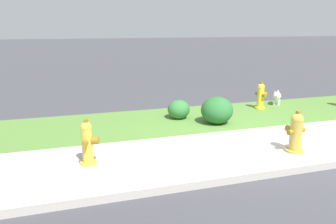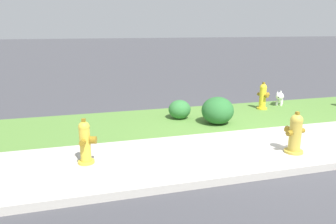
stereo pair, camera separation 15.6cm
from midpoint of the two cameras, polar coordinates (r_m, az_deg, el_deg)
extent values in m
plane|color=#424247|center=(6.45, 16.94, -5.62)|extent=(120.00, 120.00, 0.00)
cube|color=#BCB7AD|center=(6.45, 16.95, -5.58)|extent=(18.00, 2.05, 0.01)
cube|color=#568438|center=(8.26, 8.55, -0.69)|extent=(18.00, 2.33, 0.01)
cube|color=#BCB7AD|center=(5.62, 23.28, -8.60)|extent=(18.00, 0.16, 0.12)
cylinder|color=yellow|center=(9.24, 15.21, 0.74)|extent=(0.27, 0.27, 0.05)
cylinder|color=yellow|center=(9.18, 15.34, 2.54)|extent=(0.18, 0.18, 0.55)
sphere|color=yellow|center=(9.13, 15.45, 4.21)|extent=(0.19, 0.19, 0.19)
cube|color=olive|center=(9.11, 15.50, 4.89)|extent=(0.07, 0.07, 0.06)
cylinder|color=olive|center=(9.26, 14.79, 3.09)|extent=(0.11, 0.11, 0.09)
cylinder|color=olive|center=(9.07, 15.95, 2.78)|extent=(0.11, 0.11, 0.09)
cylinder|color=olive|center=(9.26, 15.98, 3.01)|extent=(0.12, 0.14, 0.12)
cylinder|color=gold|center=(6.26, 20.44, -6.30)|extent=(0.32, 0.32, 0.05)
cylinder|color=gold|center=(6.17, 20.68, -3.70)|extent=(0.21, 0.21, 0.55)
sphere|color=gold|center=(6.09, 20.91, -1.26)|extent=(0.22, 0.22, 0.22)
cube|color=olive|center=(6.06, 21.02, -0.11)|extent=(0.07, 0.07, 0.06)
cylinder|color=olive|center=(6.04, 19.82, -3.35)|extent=(0.11, 0.11, 0.09)
cylinder|color=olive|center=(6.26, 21.63, -2.90)|extent=(0.11, 0.11, 0.09)
cylinder|color=olive|center=(6.24, 19.66, -2.76)|extent=(0.14, 0.12, 0.12)
cylinder|color=gold|center=(5.54, -14.48, -8.56)|extent=(0.27, 0.27, 0.05)
cylinder|color=gold|center=(5.43, -14.69, -5.52)|extent=(0.17, 0.17, 0.58)
sphere|color=gold|center=(5.34, -14.89, -2.62)|extent=(0.18, 0.18, 0.18)
cube|color=olive|center=(5.31, -14.96, -1.52)|extent=(0.07, 0.07, 0.06)
cylinder|color=olive|center=(5.52, -14.40, -4.39)|extent=(0.11, 0.11, 0.09)
cylinder|color=olive|center=(5.29, -15.10, -5.30)|extent=(0.11, 0.11, 0.09)
cylinder|color=olive|center=(5.37, -13.33, -4.87)|extent=(0.13, 0.14, 0.12)
ellipsoid|color=white|center=(9.85, 18.03, 2.69)|extent=(0.37, 0.38, 0.22)
sphere|color=white|center=(9.64, 17.93, 2.68)|extent=(0.17, 0.17, 0.17)
sphere|color=black|center=(9.56, 17.88, 2.54)|extent=(0.03, 0.03, 0.03)
cone|color=white|center=(9.61, 18.26, 3.31)|extent=(0.09, 0.09, 0.08)
cone|color=white|center=(9.62, 17.70, 3.36)|extent=(0.09, 0.09, 0.08)
cylinder|color=white|center=(9.78, 18.24, 1.53)|extent=(0.06, 0.06, 0.14)
cylinder|color=white|center=(9.79, 17.55, 1.60)|extent=(0.06, 0.06, 0.14)
cylinder|color=white|center=(9.98, 18.35, 1.77)|extent=(0.06, 0.06, 0.14)
cylinder|color=white|center=(9.99, 17.67, 1.83)|extent=(0.06, 0.06, 0.14)
cylinder|color=white|center=(10.01, 18.16, 3.24)|extent=(0.05, 0.05, 0.12)
ellipsoid|color=#28662D|center=(7.55, 7.94, 0.31)|extent=(0.73, 0.73, 0.62)
ellipsoid|color=#337538|center=(7.91, 1.31, 0.46)|extent=(0.54, 0.54, 0.46)
camera|label=1|loc=(0.08, -90.64, -0.17)|focal=35.00mm
camera|label=2|loc=(0.08, 89.36, 0.17)|focal=35.00mm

